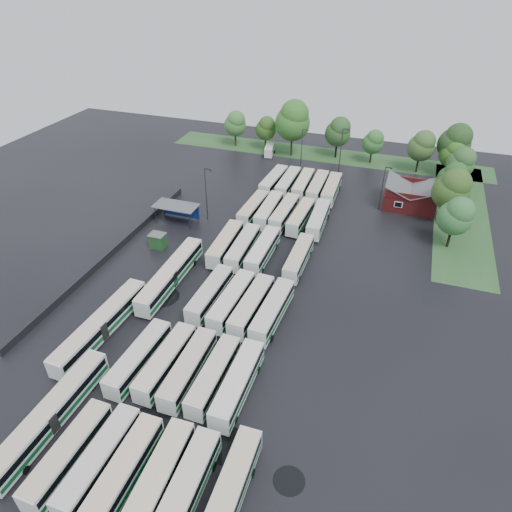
% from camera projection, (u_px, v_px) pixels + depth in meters
% --- Properties ---
extents(ground, '(160.00, 160.00, 0.00)m').
position_uv_depth(ground, '(215.00, 312.00, 65.23)').
color(ground, black).
rests_on(ground, ground).
extents(brick_building, '(10.07, 8.60, 5.39)m').
position_uv_depth(brick_building, '(410.00, 198.00, 91.20)').
color(brick_building, maroon).
rests_on(brick_building, ground).
extents(wash_shed, '(8.20, 4.20, 3.58)m').
position_uv_depth(wash_shed, '(177.00, 207.00, 85.53)').
color(wash_shed, '#2D2D30').
rests_on(wash_shed, ground).
extents(utility_hut, '(2.70, 2.20, 2.62)m').
position_uv_depth(utility_hut, '(158.00, 241.00, 78.79)').
color(utility_hut, '#1A441C').
rests_on(utility_hut, ground).
extents(grass_strip_north, '(80.00, 10.00, 0.01)m').
position_uv_depth(grass_strip_north, '(324.00, 155.00, 115.51)').
color(grass_strip_north, '#285126').
rests_on(grass_strip_north, ground).
extents(grass_strip_east, '(10.00, 50.00, 0.01)m').
position_uv_depth(grass_strip_east, '(461.00, 214.00, 89.53)').
color(grass_strip_east, '#285126').
rests_on(grass_strip_east, ground).
extents(west_fence, '(0.10, 50.00, 1.20)m').
position_uv_depth(west_fence, '(114.00, 252.00, 77.22)').
color(west_fence, '#2D2D30').
rests_on(west_fence, ground).
extents(bus_r0c0, '(2.59, 11.34, 3.15)m').
position_uv_depth(bus_r0c0, '(69.00, 454.00, 44.97)').
color(bus_r0c0, silver).
rests_on(bus_r0c0, ground).
extents(bus_r0c1, '(2.52, 11.41, 3.17)m').
position_uv_depth(bus_r0c1, '(100.00, 460.00, 44.43)').
color(bus_r0c1, silver).
rests_on(bus_r0c1, ground).
extents(bus_r0c2, '(2.55, 11.59, 3.22)m').
position_uv_depth(bus_r0c2, '(123.00, 473.00, 43.28)').
color(bus_r0c2, silver).
rests_on(bus_r0c2, ground).
extents(bus_r0c3, '(2.98, 11.91, 3.29)m').
position_uv_depth(bus_r0c3, '(158.00, 481.00, 42.59)').
color(bus_r0c3, silver).
rests_on(bus_r0c3, ground).
extents(bus_r0c4, '(2.79, 11.86, 3.28)m').
position_uv_depth(bus_r0c4, '(185.00, 491.00, 41.77)').
color(bus_r0c4, silver).
rests_on(bus_r0c4, ground).
extents(bus_r1c0, '(2.88, 11.58, 3.20)m').
position_uv_depth(bus_r1c0, '(139.00, 358.00, 55.53)').
color(bus_r1c0, silver).
rests_on(bus_r1c0, ground).
extents(bus_r1c1, '(2.69, 11.46, 3.18)m').
position_uv_depth(bus_r1c1, '(166.00, 362.00, 55.00)').
color(bus_r1c1, silver).
rests_on(bus_r1c1, ground).
extents(bus_r1c2, '(2.57, 11.59, 3.22)m').
position_uv_depth(bus_r1c2, '(189.00, 368.00, 54.10)').
color(bus_r1c2, silver).
rests_on(bus_r1c2, ground).
extents(bus_r1c3, '(2.46, 11.29, 3.14)m').
position_uv_depth(bus_r1c3, '(214.00, 375.00, 53.27)').
color(bus_r1c3, silver).
rests_on(bus_r1c3, ground).
extents(bus_r1c4, '(2.56, 11.84, 3.29)m').
position_uv_depth(bus_r1c4, '(238.00, 383.00, 52.18)').
color(bus_r1c4, silver).
rests_on(bus_r1c4, ground).
extents(bus_r2c1, '(2.75, 11.58, 3.21)m').
position_uv_depth(bus_r2c1, '(210.00, 294.00, 65.84)').
color(bus_r2c1, silver).
rests_on(bus_r2c1, ground).
extents(bus_r2c2, '(3.00, 11.90, 3.29)m').
position_uv_depth(bus_r2c2, '(232.00, 301.00, 64.53)').
color(bus_r2c2, silver).
rests_on(bus_r2c2, ground).
extents(bus_r2c3, '(3.01, 11.87, 3.28)m').
position_uv_depth(bus_r2c3, '(252.00, 306.00, 63.64)').
color(bus_r2c3, silver).
rests_on(bus_r2c3, ground).
extents(bus_r2c4, '(3.04, 12.00, 3.31)m').
position_uv_depth(bus_r2c4, '(272.00, 311.00, 62.68)').
color(bus_r2c4, silver).
rests_on(bus_r2c4, ground).
extents(bus_r3c0, '(2.97, 11.98, 3.31)m').
position_uv_depth(bus_r3c0, '(225.00, 244.00, 77.04)').
color(bus_r3c0, silver).
rests_on(bus_r3c0, ground).
extents(bus_r3c1, '(2.78, 11.75, 3.25)m').
position_uv_depth(bus_r3c1, '(243.00, 247.00, 76.15)').
color(bus_r3c1, silver).
rests_on(bus_r3c1, ground).
extents(bus_r3c2, '(2.54, 11.84, 3.29)m').
position_uv_depth(bus_r3c2, '(263.00, 250.00, 75.38)').
color(bus_r3c2, silver).
rests_on(bus_r3c2, ground).
extents(bus_r3c4, '(2.44, 11.42, 3.18)m').
position_uv_depth(bus_r3c4, '(299.00, 258.00, 73.62)').
color(bus_r3c4, silver).
rests_on(bus_r3c4, ground).
extents(bus_r4c0, '(2.74, 11.34, 3.14)m').
position_uv_depth(bus_r4c0, '(253.00, 208.00, 87.81)').
color(bus_r4c0, silver).
rests_on(bus_r4c0, ground).
extents(bus_r4c1, '(2.64, 11.71, 3.25)m').
position_uv_depth(bus_r4c1, '(269.00, 210.00, 87.03)').
color(bus_r4c1, silver).
rests_on(bus_r4c1, ground).
extents(bus_r4c2, '(2.86, 11.79, 3.26)m').
position_uv_depth(bus_r4c2, '(284.00, 213.00, 86.18)').
color(bus_r4c2, silver).
rests_on(bus_r4c2, ground).
extents(bus_r4c3, '(2.86, 11.41, 3.15)m').
position_uv_depth(bus_r4c3, '(301.00, 217.00, 85.06)').
color(bus_r4c3, silver).
rests_on(bus_r4c3, ground).
extents(bus_r4c4, '(2.89, 11.81, 3.27)m').
position_uv_depth(bus_r4c4, '(318.00, 219.00, 84.16)').
color(bus_r4c4, silver).
rests_on(bus_r4c4, ground).
extents(bus_r5c0, '(3.04, 11.94, 3.30)m').
position_uv_depth(bus_r5c0, '(274.00, 181.00, 98.07)').
color(bus_r5c0, silver).
rests_on(bus_r5c0, ground).
extents(bus_r5c1, '(2.56, 11.79, 3.28)m').
position_uv_depth(bus_r5c1, '(288.00, 183.00, 97.34)').
color(bus_r5c1, silver).
rests_on(bus_r5c1, ground).
extents(bus_r5c2, '(2.72, 11.61, 3.22)m').
position_uv_depth(bus_r5c2, '(303.00, 184.00, 96.77)').
color(bus_r5c2, silver).
rests_on(bus_r5c2, ground).
extents(bus_r5c3, '(2.67, 11.86, 3.29)m').
position_uv_depth(bus_r5c3, '(318.00, 187.00, 95.64)').
color(bus_r5c3, silver).
rests_on(bus_r5c3, ground).
extents(bus_r5c4, '(2.81, 11.82, 3.27)m').
position_uv_depth(bus_r5c4, '(331.00, 189.00, 94.69)').
color(bus_r5c4, silver).
rests_on(bus_r5c4, ground).
extents(artic_bus_west_a, '(2.65, 17.03, 3.15)m').
position_uv_depth(artic_bus_west_a, '(51.00, 415.00, 48.75)').
color(artic_bus_west_a, silver).
rests_on(artic_bus_west_a, ground).
extents(artic_bus_west_b, '(2.72, 17.79, 3.30)m').
position_uv_depth(artic_bus_west_b, '(171.00, 275.00, 69.69)').
color(artic_bus_west_b, silver).
rests_on(artic_bus_west_b, ground).
extents(artic_bus_west_c, '(3.22, 17.66, 3.26)m').
position_uv_depth(artic_bus_west_c, '(101.00, 325.00, 60.29)').
color(artic_bus_west_c, silver).
rests_on(artic_bus_west_c, ground).
extents(minibus, '(2.98, 5.57, 2.31)m').
position_uv_depth(minibus, '(269.00, 150.00, 114.58)').
color(minibus, silver).
rests_on(minibus, ground).
extents(tree_north_0, '(5.67, 5.67, 9.40)m').
position_uv_depth(tree_north_0, '(235.00, 123.00, 117.29)').
color(tree_north_0, '#3B2A17').
rests_on(tree_north_0, ground).
extents(tree_north_1, '(5.23, 5.23, 8.67)m').
position_uv_depth(tree_north_1, '(266.00, 128.00, 115.59)').
color(tree_north_1, black).
rests_on(tree_north_1, ground).
extents(tree_north_2, '(8.48, 8.48, 14.04)m').
position_uv_depth(tree_north_2, '(293.00, 120.00, 109.84)').
color(tree_north_2, '#302619').
rests_on(tree_north_2, ground).
extents(tree_north_3, '(6.21, 6.21, 10.28)m').
position_uv_depth(tree_north_3, '(339.00, 131.00, 110.29)').
color(tree_north_3, black).
rests_on(tree_north_3, ground).
extents(tree_north_4, '(5.01, 5.01, 8.30)m').
position_uv_depth(tree_north_4, '(373.00, 142.00, 108.05)').
color(tree_north_4, black).
rests_on(tree_north_4, ground).
extents(tree_north_5, '(6.08, 6.08, 10.06)m').
position_uv_depth(tree_north_5, '(422.00, 146.00, 102.69)').
color(tree_north_5, black).
rests_on(tree_north_5, ground).
extents(tree_north_6, '(7.23, 7.23, 11.97)m').
position_uv_depth(tree_north_6, '(456.00, 142.00, 101.22)').
color(tree_north_6, '#352718').
rests_on(tree_north_6, ground).
extents(tree_east_0, '(5.86, 5.86, 9.71)m').
position_uv_depth(tree_east_0, '(457.00, 216.00, 76.05)').
color(tree_east_0, black).
rests_on(tree_east_0, ground).
extents(tree_east_1, '(6.74, 6.74, 11.17)m').
position_uv_depth(tree_east_1, '(452.00, 189.00, 82.36)').
color(tree_east_1, black).
rests_on(tree_east_1, ground).
extents(tree_east_2, '(5.61, 5.61, 9.30)m').
position_uv_depth(tree_east_2, '(453.00, 178.00, 89.32)').
color(tree_east_2, black).
rests_on(tree_east_2, ground).
extents(tree_east_3, '(5.76, 5.76, 9.55)m').
position_uv_depth(tree_east_3, '(462.00, 162.00, 95.42)').
color(tree_east_3, '#302415').
rests_on(tree_east_3, ground).
extents(tree_east_4, '(5.38, 5.38, 8.91)m').
position_uv_depth(tree_east_4, '(453.00, 153.00, 100.92)').
color(tree_east_4, black).
rests_on(tree_east_4, ground).
extents(lamp_post_ne, '(1.41, 0.28, 9.19)m').
position_uv_depth(lamp_post_ne, '(383.00, 185.00, 87.93)').
color(lamp_post_ne, '#2D2D30').
rests_on(lamp_post_ne, ground).
extents(lamp_post_nw, '(1.61, 0.31, 10.49)m').
position_uv_depth(lamp_post_nw, '(207.00, 190.00, 84.41)').
color(lamp_post_nw, '#2D2D30').
rests_on(lamp_post_nw, ground).
extents(lamp_post_back_w, '(1.45, 0.28, 9.44)m').
position_uv_depth(lamp_post_back_w, '(302.00, 146.00, 105.42)').
color(lamp_post_back_w, '#2D2D30').
rests_on(lamp_post_back_w, ground).
extents(lamp_post_back_e, '(1.69, 0.33, 10.97)m').
position_uv_depth(lamp_post_back_e, '(342.00, 149.00, 101.36)').
color(lamp_post_back_e, '#2D2D30').
rests_on(lamp_post_back_e, ground).
extents(puddle_0, '(6.21, 6.21, 0.01)m').
position_uv_depth(puddle_0, '(145.00, 431.00, 49.12)').
color(puddle_0, black).
rests_on(puddle_0, ground).
extents(puddle_1, '(4.62, 4.62, 0.01)m').
position_uv_depth(puddle_1, '(227.00, 445.00, 47.66)').
color(puddle_1, black).
rests_on(puddle_1, ground).
extents(puddle_2, '(5.11, 5.11, 0.01)m').
position_uv_depth(puddle_2, '(162.00, 297.00, 68.12)').
color(puddle_2, black).
rests_on(puddle_2, ground).
extents(puddle_3, '(4.65, 4.65, 0.01)m').
position_uv_depth(puddle_3, '(226.00, 336.00, 61.13)').
color(puddle_3, black).
rests_on(puddle_3, ground).
extents(puddle_4, '(3.22, 3.22, 0.01)m').
position_uv_depth(puddle_4, '(289.00, 481.00, 44.47)').
color(puddle_4, black).
rests_on(puddle_4, ground).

